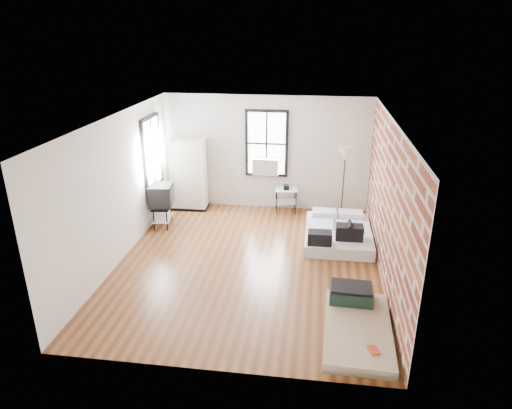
# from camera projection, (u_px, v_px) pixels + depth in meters

# --- Properties ---
(ground) EXTENTS (6.00, 6.00, 0.00)m
(ground) POSITION_uv_depth(u_px,v_px,m) (248.00, 263.00, 8.88)
(ground) COLOR #572B17
(ground) RESTS_ON ground
(room_shell) EXTENTS (5.02, 6.02, 2.80)m
(room_shell) POSITION_uv_depth(u_px,v_px,m) (263.00, 173.00, 8.54)
(room_shell) COLOR silver
(room_shell) RESTS_ON ground
(mattress_main) EXTENTS (1.39, 1.89, 0.60)m
(mattress_main) POSITION_uv_depth(u_px,v_px,m) (338.00, 233.00, 9.75)
(mattress_main) COLOR white
(mattress_main) RESTS_ON ground
(mattress_bare) EXTENTS (1.05, 1.90, 0.40)m
(mattress_bare) POSITION_uv_depth(u_px,v_px,m) (356.00, 320.00, 6.95)
(mattress_bare) COLOR #C5B68E
(mattress_bare) RESTS_ON ground
(wardrobe) EXTENTS (0.90, 0.53, 1.76)m
(wardrobe) POSITION_uv_depth(u_px,v_px,m) (189.00, 175.00, 11.24)
(wardrobe) COLOR black
(wardrobe) RESTS_ON ground
(side_table) EXTENTS (0.58, 0.49, 0.70)m
(side_table) POSITION_uv_depth(u_px,v_px,m) (286.00, 194.00, 11.14)
(side_table) COLOR black
(side_table) RESTS_ON ground
(floor_lamp) EXTENTS (0.37, 0.37, 1.71)m
(floor_lamp) POSITION_uv_depth(u_px,v_px,m) (345.00, 157.00, 10.54)
(floor_lamp) COLOR black
(floor_lamp) RESTS_ON ground
(tv_stand) EXTENTS (0.56, 0.75, 0.99)m
(tv_stand) POSITION_uv_depth(u_px,v_px,m) (162.00, 197.00, 10.29)
(tv_stand) COLOR black
(tv_stand) RESTS_ON ground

